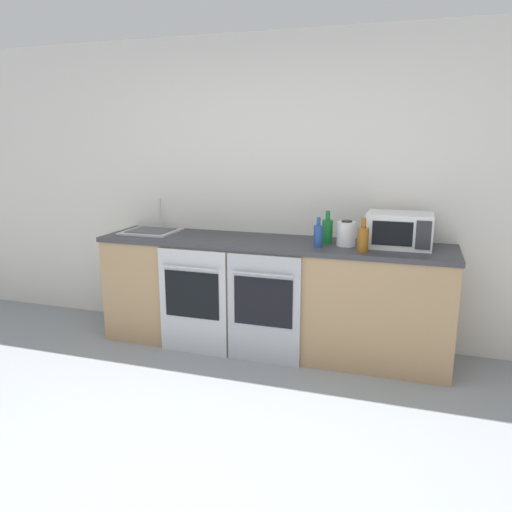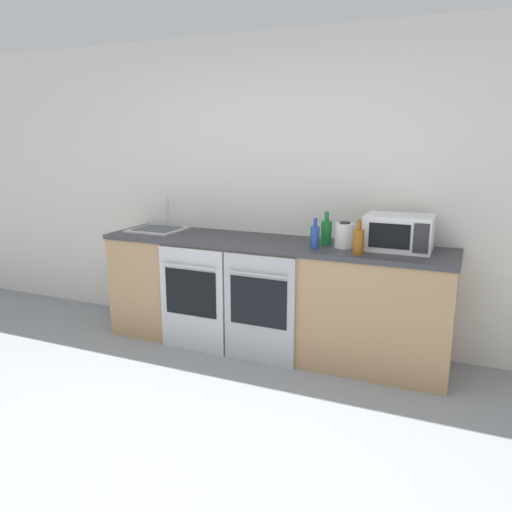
% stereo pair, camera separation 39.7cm
% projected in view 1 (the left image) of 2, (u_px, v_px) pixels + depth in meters
% --- Properties ---
extents(ground_plane, '(16.00, 16.00, 0.00)m').
position_uv_depth(ground_plane, '(163.00, 494.00, 2.50)').
color(ground_plane, gray).
extents(wall_back, '(10.00, 0.06, 2.60)m').
position_uv_depth(wall_back, '(283.00, 191.00, 4.31)').
color(wall_back, silver).
rests_on(wall_back, ground_plane).
extents(counter_back, '(2.90, 0.65, 0.93)m').
position_uv_depth(counter_back, '(271.00, 295.00, 4.19)').
color(counter_back, tan).
rests_on(counter_back, ground_plane).
extents(oven_left, '(0.59, 0.06, 0.88)m').
position_uv_depth(oven_left, '(193.00, 302.00, 4.06)').
color(oven_left, '#B7BABF').
rests_on(oven_left, ground_plane).
extents(oven_right, '(0.59, 0.06, 0.88)m').
position_uv_depth(oven_right, '(264.00, 309.00, 3.88)').
color(oven_right, '#A8AAAF').
rests_on(oven_right, ground_plane).
extents(microwave, '(0.49, 0.35, 0.26)m').
position_uv_depth(microwave, '(399.00, 230.00, 3.81)').
color(microwave, silver).
rests_on(microwave, counter_back).
extents(bottle_amber, '(0.08, 0.08, 0.25)m').
position_uv_depth(bottle_amber, '(363.00, 239.00, 3.65)').
color(bottle_amber, '#8C5114').
rests_on(bottle_amber, counter_back).
extents(bottle_green, '(0.08, 0.08, 0.26)m').
position_uv_depth(bottle_green, '(327.00, 230.00, 3.96)').
color(bottle_green, '#19722D').
rests_on(bottle_green, counter_back).
extents(bottle_blue, '(0.07, 0.07, 0.23)m').
position_uv_depth(bottle_blue, '(318.00, 235.00, 3.82)').
color(bottle_blue, '#234793').
rests_on(bottle_blue, counter_back).
extents(kettle, '(0.15, 0.15, 0.20)m').
position_uv_depth(kettle, '(346.00, 234.00, 3.87)').
color(kettle, white).
rests_on(kettle, counter_back).
extents(sink, '(0.45, 0.43, 0.28)m').
position_uv_depth(sink, '(152.00, 230.00, 4.45)').
color(sink, '#B7BABF').
rests_on(sink, counter_back).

